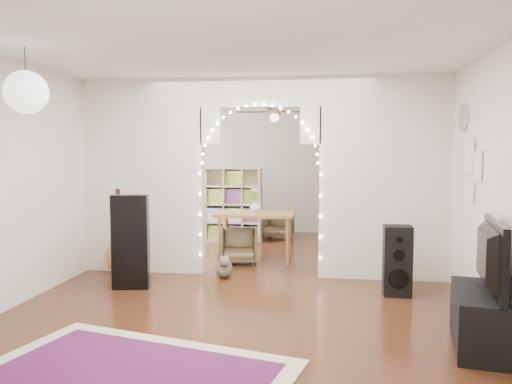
# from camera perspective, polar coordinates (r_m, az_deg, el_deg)

# --- Properties ---
(floor) EXTENTS (7.50, 7.50, 0.00)m
(floor) POSITION_cam_1_polar(r_m,az_deg,el_deg) (7.03, 0.50, -9.37)
(floor) COLOR black
(floor) RESTS_ON ground
(ceiling) EXTENTS (5.00, 7.50, 0.02)m
(ceiling) POSITION_cam_1_polar(r_m,az_deg,el_deg) (6.90, 0.52, 12.96)
(ceiling) COLOR white
(ceiling) RESTS_ON wall_back
(wall_back) EXTENTS (5.00, 0.02, 2.70)m
(wall_back) POSITION_cam_1_polar(r_m,az_deg,el_deg) (10.56, 3.04, 2.69)
(wall_back) COLOR silver
(wall_back) RESTS_ON floor
(wall_front) EXTENTS (5.00, 0.02, 2.70)m
(wall_front) POSITION_cam_1_polar(r_m,az_deg,el_deg) (3.16, -7.99, -1.70)
(wall_front) COLOR silver
(wall_front) RESTS_ON floor
(wall_left) EXTENTS (0.02, 7.50, 2.70)m
(wall_left) POSITION_cam_1_polar(r_m,az_deg,el_deg) (7.56, -18.65, 1.72)
(wall_left) COLOR silver
(wall_left) RESTS_ON floor
(wall_right) EXTENTS (0.02, 7.50, 2.70)m
(wall_right) POSITION_cam_1_polar(r_m,az_deg,el_deg) (6.98, 21.34, 1.43)
(wall_right) COLOR silver
(wall_right) RESTS_ON floor
(divider_wall) EXTENTS (5.00, 0.20, 2.70)m
(divider_wall) POSITION_cam_1_polar(r_m,az_deg,el_deg) (6.83, 0.51, 2.31)
(divider_wall) COLOR silver
(divider_wall) RESTS_ON floor
(fairy_lights) EXTENTS (1.64, 0.04, 1.60)m
(fairy_lights) POSITION_cam_1_polar(r_m,az_deg,el_deg) (6.70, 0.37, 3.34)
(fairy_lights) COLOR #FFEABF
(fairy_lights) RESTS_ON divider_wall
(window) EXTENTS (0.04, 1.20, 1.40)m
(window) POSITION_cam_1_polar(r_m,az_deg,el_deg) (9.19, -13.53, 3.23)
(window) COLOR white
(window) RESTS_ON wall_left
(wall_clock) EXTENTS (0.03, 0.31, 0.31)m
(wall_clock) POSITION_cam_1_polar(r_m,az_deg,el_deg) (6.40, 22.64, 7.87)
(wall_clock) COLOR white
(wall_clock) RESTS_ON wall_right
(picture_frames) EXTENTS (0.02, 0.50, 0.70)m
(picture_frames) POSITION_cam_1_polar(r_m,az_deg,el_deg) (6.00, 23.45, 2.35)
(picture_frames) COLOR white
(picture_frames) RESTS_ON wall_right
(paper_lantern) EXTENTS (0.40, 0.40, 0.40)m
(paper_lantern) POSITION_cam_1_polar(r_m,az_deg,el_deg) (5.19, -24.78, 10.31)
(paper_lantern) COLOR white
(paper_lantern) RESTS_ON ceiling
(ceiling_fan) EXTENTS (1.10, 1.10, 0.30)m
(ceiling_fan) POSITION_cam_1_polar(r_m,az_deg,el_deg) (8.84, 2.15, 9.14)
(ceiling_fan) COLOR #BC903E
(ceiling_fan) RESTS_ON ceiling
(area_rug) EXTENTS (2.76, 2.33, 0.02)m
(area_rug) POSITION_cam_1_polar(r_m,az_deg,el_deg) (4.04, -15.42, -20.21)
(area_rug) COLOR maroon
(area_rug) RESTS_ON floor
(guitar_case) EXTENTS (0.46, 0.21, 1.17)m
(guitar_case) POSITION_cam_1_polar(r_m,az_deg,el_deg) (6.38, -14.16, -5.56)
(guitar_case) COLOR black
(guitar_case) RESTS_ON floor
(acoustic_guitar) EXTENTS (0.43, 0.27, 1.01)m
(acoustic_guitar) POSITION_cam_1_polar(r_m,az_deg,el_deg) (7.21, -15.41, -5.61)
(acoustic_guitar) COLOR tan
(acoustic_guitar) RESTS_ON floor
(tabby_cat) EXTENTS (0.31, 0.53, 0.35)m
(tabby_cat) POSITION_cam_1_polar(r_m,az_deg,el_deg) (6.81, -3.69, -8.60)
(tabby_cat) COLOR brown
(tabby_cat) RESTS_ON floor
(floor_speaker) EXTENTS (0.33, 0.30, 0.83)m
(floor_speaker) POSITION_cam_1_polar(r_m,az_deg,el_deg) (6.18, 15.85, -7.57)
(floor_speaker) COLOR black
(floor_speaker) RESTS_ON floor
(media_console) EXTENTS (0.57, 1.05, 0.50)m
(media_console) POSITION_cam_1_polar(r_m,az_deg,el_deg) (4.86, 24.09, -13.12)
(media_console) COLOR black
(media_console) RESTS_ON floor
(tv) EXTENTS (0.33, 1.08, 0.62)m
(tv) POSITION_cam_1_polar(r_m,az_deg,el_deg) (4.72, 24.31, -6.62)
(tv) COLOR black
(tv) RESTS_ON media_console
(bookcase) EXTENTS (1.42, 0.57, 1.42)m
(bookcase) POSITION_cam_1_polar(r_m,az_deg,el_deg) (9.52, -3.54, -1.37)
(bookcase) COLOR beige
(bookcase) RESTS_ON floor
(dining_table) EXTENTS (1.21, 0.81, 0.76)m
(dining_table) POSITION_cam_1_polar(r_m,az_deg,el_deg) (7.84, -0.05, -2.86)
(dining_table) COLOR brown
(dining_table) RESTS_ON floor
(flower_vase) EXTENTS (0.19, 0.19, 0.19)m
(flower_vase) POSITION_cam_1_polar(r_m,az_deg,el_deg) (7.82, -0.05, -1.63)
(flower_vase) COLOR white
(flower_vase) RESTS_ON dining_table
(dining_chair_left) EXTENTS (0.64, 0.65, 0.52)m
(dining_chair_left) POSITION_cam_1_polar(r_m,az_deg,el_deg) (7.68, -1.95, -6.20)
(dining_chair_left) COLOR brown
(dining_chair_left) RESTS_ON floor
(dining_chair_right) EXTENTS (0.64, 0.66, 0.51)m
(dining_chair_right) POSITION_cam_1_polar(r_m,az_deg,el_deg) (9.88, 2.44, -3.81)
(dining_chair_right) COLOR brown
(dining_chair_right) RESTS_ON floor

